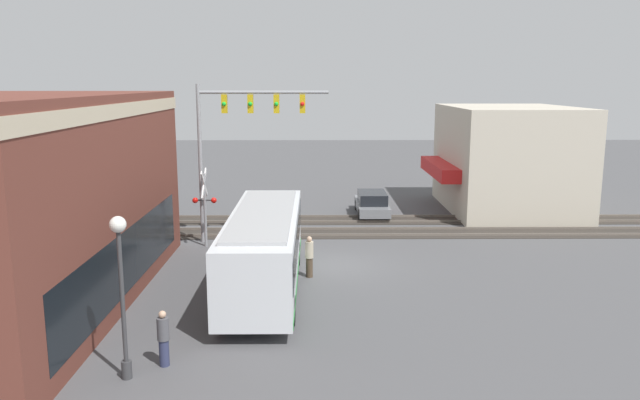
% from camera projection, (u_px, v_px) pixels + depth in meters
% --- Properties ---
extents(ground_plane, '(120.00, 120.00, 0.00)m').
position_uv_depth(ground_plane, '(334.00, 266.00, 27.25)').
color(ground_plane, '#4C4C4F').
extents(shop_building, '(10.14, 8.44, 6.45)m').
position_uv_depth(shop_building, '(507.00, 159.00, 38.68)').
color(shop_building, beige).
rests_on(shop_building, ground).
extents(city_bus, '(10.87, 2.59, 3.07)m').
position_uv_depth(city_bus, '(264.00, 247.00, 23.90)').
color(city_bus, silver).
rests_on(city_bus, ground).
extents(traffic_signal_gantry, '(0.42, 6.40, 7.83)m').
position_uv_depth(traffic_signal_gantry, '(238.00, 126.00, 30.33)').
color(traffic_signal_gantry, gray).
rests_on(traffic_signal_gantry, ground).
extents(crossing_signal, '(1.41, 1.18, 3.81)m').
position_uv_depth(crossing_signal, '(205.00, 200.00, 30.09)').
color(crossing_signal, gray).
rests_on(crossing_signal, ground).
extents(streetlamp, '(0.44, 0.44, 4.51)m').
position_uv_depth(streetlamp, '(121.00, 283.00, 16.42)').
color(streetlamp, '#38383A').
rests_on(streetlamp, ground).
extents(rail_track_near, '(2.60, 60.00, 0.15)m').
position_uv_depth(rail_track_near, '(331.00, 233.00, 33.14)').
color(rail_track_near, '#332D28').
rests_on(rail_track_near, ground).
extents(rail_track_far, '(2.60, 60.00, 0.15)m').
position_uv_depth(rail_track_far, '(329.00, 220.00, 36.29)').
color(rail_track_far, '#332D28').
rests_on(rail_track_far, ground).
extents(parked_car_grey, '(4.80, 1.82, 1.43)m').
position_uv_depth(parked_car_grey, '(372.00, 204.00, 37.58)').
color(parked_car_grey, slate).
rests_on(parked_car_grey, ground).
extents(pedestrian_near_bus, '(0.34, 0.34, 1.73)m').
position_uv_depth(pedestrian_near_bus, '(309.00, 256.00, 25.55)').
color(pedestrian_near_bus, '#473828').
rests_on(pedestrian_near_bus, ground).
extents(pedestrian_by_lamp, '(0.34, 0.34, 1.64)m').
position_uv_depth(pedestrian_by_lamp, '(163.00, 338.00, 17.53)').
color(pedestrian_by_lamp, '#2D3351').
rests_on(pedestrian_by_lamp, ground).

